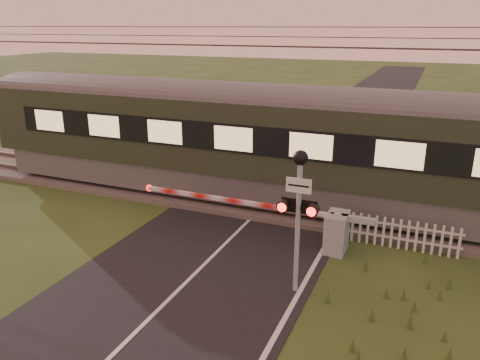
% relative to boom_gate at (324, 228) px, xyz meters
% --- Properties ---
extents(ground, '(160.00, 160.00, 0.00)m').
position_rel_boom_gate_xyz_m(ground, '(-2.73, -3.75, -0.65)').
color(ground, '#273E18').
rests_on(ground, ground).
extents(road, '(6.00, 140.00, 0.03)m').
position_rel_boom_gate_xyz_m(road, '(-2.71, -3.98, -0.64)').
color(road, black).
rests_on(road, ground).
extents(track_bed, '(140.00, 3.40, 0.39)m').
position_rel_boom_gate_xyz_m(track_bed, '(-2.73, 2.75, -0.59)').
color(track_bed, '#47423D').
rests_on(track_bed, ground).
extents(overhead_wires, '(120.00, 0.62, 0.62)m').
position_rel_boom_gate_xyz_m(overhead_wires, '(-2.73, 2.75, 5.07)').
color(overhead_wires, black).
rests_on(overhead_wires, ground).
extents(boom_gate, '(7.37, 0.89, 1.19)m').
position_rel_boom_gate_xyz_m(boom_gate, '(0.00, 0.00, 0.00)').
color(boom_gate, gray).
rests_on(boom_gate, ground).
extents(crossing_signal, '(0.90, 0.36, 3.54)m').
position_rel_boom_gate_xyz_m(crossing_signal, '(-0.11, -2.49, 1.78)').
color(crossing_signal, gray).
rests_on(crossing_signal, ground).
extents(picket_fence, '(3.58, 0.08, 0.92)m').
position_rel_boom_gate_xyz_m(picket_fence, '(1.90, 0.85, -0.19)').
color(picket_fence, silver).
rests_on(picket_fence, ground).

